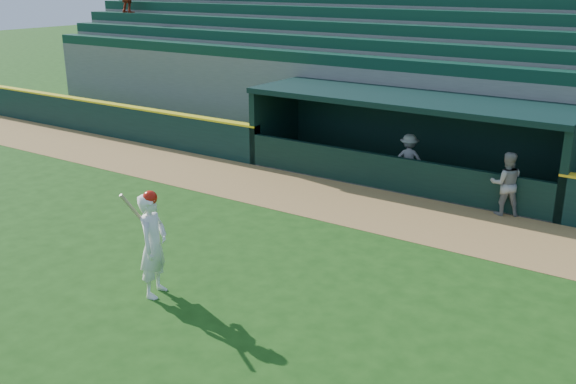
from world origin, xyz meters
name	(u,v)px	position (x,y,z in m)	size (l,w,h in m)	color
ground	(244,274)	(0.00, 0.00, 0.00)	(120.00, 120.00, 0.00)	#1A4411
warning_track	(358,205)	(0.00, 4.90, 0.01)	(40.00, 3.00, 0.01)	olive
field_wall_left	(94,117)	(-12.25, 6.55, 0.60)	(15.50, 0.30, 1.20)	black
wall_stripe_left	(92,101)	(-12.25, 6.55, 1.23)	(15.50, 0.32, 0.06)	yellow
dugout_player_front	(506,184)	(3.31, 6.38, 0.81)	(0.79, 0.61, 1.62)	gray
dugout_player_inside	(409,159)	(0.27, 7.37, 0.73)	(0.94, 0.54, 1.46)	#A3A39E
dugout	(410,132)	(0.00, 8.00, 1.36)	(9.40, 2.80, 2.46)	slate
stands	(467,77)	(0.01, 12.57, 2.40)	(34.50, 6.25, 7.60)	slate
batter_at_plate	(153,244)	(-0.85, -1.58, 1.02)	(0.68, 0.88, 2.07)	white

